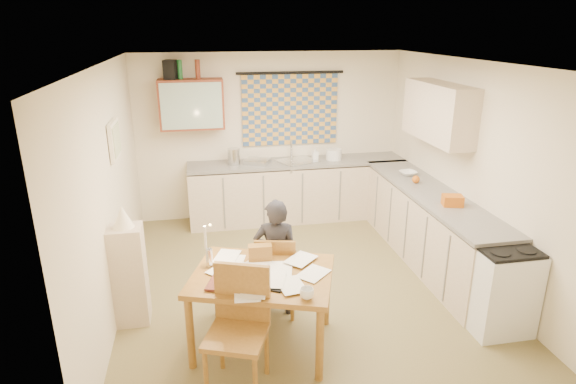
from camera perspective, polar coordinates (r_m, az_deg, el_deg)
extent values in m
cube|color=brown|center=(5.77, 1.55, -10.64)|extent=(4.00, 4.50, 0.02)
cube|color=white|center=(5.02, 1.82, 15.18)|extent=(4.00, 4.50, 0.02)
cube|color=beige|center=(7.41, -2.11, 6.62)|extent=(4.00, 0.02, 2.50)
cube|color=beige|center=(3.27, 10.38, -10.66)|extent=(4.00, 0.02, 2.50)
cube|color=beige|center=(5.23, -20.38, 0.01)|extent=(0.02, 4.50, 2.50)
cube|color=beige|center=(6.01, 20.76, 2.37)|extent=(0.02, 4.50, 2.50)
cube|color=#345483|center=(7.34, 0.25, 9.70)|extent=(1.45, 0.03, 1.05)
cylinder|color=black|center=(7.25, 0.29, 13.97)|extent=(1.60, 0.04, 0.04)
cube|color=maroon|center=(7.05, -11.36, 10.17)|extent=(0.90, 0.34, 0.70)
cube|color=#99B2A5|center=(6.88, -11.36, 9.96)|extent=(0.84, 0.02, 0.64)
cube|color=#C5AD8F|center=(6.25, 17.41, 9.03)|extent=(0.34, 1.30, 0.70)
cube|color=#F7ECCD|center=(5.48, -19.89, 5.83)|extent=(0.04, 0.50, 0.40)
cube|color=silver|center=(5.48, -19.63, 5.85)|extent=(0.01, 0.42, 0.32)
cube|color=#C5AD8F|center=(7.40, 1.20, 0.02)|extent=(3.30, 0.60, 0.86)
cube|color=#63605D|center=(7.26, 1.23, 3.52)|extent=(3.30, 0.62, 0.04)
cube|color=#C5AD8F|center=(6.34, 16.28, -4.15)|extent=(0.60, 2.95, 0.86)
cube|color=#63605D|center=(6.18, 16.69, -0.14)|extent=(0.62, 2.95, 0.04)
cube|color=white|center=(5.21, 23.62, -10.42)|extent=(0.57, 0.57, 0.85)
cube|color=black|center=(5.02, 24.28, -6.01)|extent=(0.54, 0.54, 0.03)
cube|color=silver|center=(7.27, 1.14, 3.37)|extent=(0.68, 0.62, 0.10)
cylinder|color=silver|center=(7.38, 0.40, 5.06)|extent=(0.03, 0.03, 0.28)
cube|color=silver|center=(7.15, -3.65, 3.65)|extent=(0.44, 0.42, 0.06)
cylinder|color=silver|center=(7.09, -6.44, 4.20)|extent=(0.18, 0.18, 0.24)
cylinder|color=white|center=(7.37, 5.45, 4.48)|extent=(0.30, 0.30, 0.16)
imported|color=white|center=(7.34, 3.23, 4.59)|extent=(0.10, 0.10, 0.19)
imported|color=white|center=(6.77, 14.04, 2.19)|extent=(0.31, 0.31, 0.05)
cube|color=#C75E12|center=(5.75, 18.92, -0.96)|extent=(0.25, 0.21, 0.12)
sphere|color=#C75E12|center=(6.44, 14.92, 1.45)|extent=(0.10, 0.10, 0.10)
cube|color=black|center=(7.00, -13.79, 13.90)|extent=(0.20, 0.23, 0.26)
cylinder|color=#195926|center=(6.99, -12.70, 13.98)|extent=(0.07, 0.07, 0.26)
cylinder|color=maroon|center=(6.99, -10.66, 14.11)|extent=(0.08, 0.08, 0.26)
cube|color=brown|center=(4.40, -3.06, -9.89)|extent=(1.48, 1.29, 0.05)
cube|color=brown|center=(5.03, -1.38, -9.72)|extent=(0.48, 0.48, 0.04)
cube|color=brown|center=(4.75, -1.55, -8.25)|extent=(0.40, 0.13, 0.44)
cube|color=brown|center=(4.05, -6.14, -16.60)|extent=(0.60, 0.60, 0.04)
cube|color=brown|center=(4.06, -5.43, -11.72)|extent=(0.45, 0.21, 0.51)
imported|color=black|center=(4.93, -1.44, -7.77)|extent=(0.58, 0.49, 1.25)
cube|color=#C5AD8F|center=(5.08, -18.26, -9.35)|extent=(0.32, 0.30, 1.03)
cone|color=#F7ECCD|center=(4.82, -19.03, -2.77)|extent=(0.20, 0.20, 0.22)
cube|color=brown|center=(4.57, -3.33, -7.22)|extent=(0.22, 0.11, 0.16)
imported|color=white|center=(4.00, 2.25, -11.93)|extent=(0.16, 0.16, 0.09)
imported|color=maroon|center=(4.27, -9.38, -10.50)|extent=(0.38, 0.40, 0.03)
imported|color=#C75E12|center=(4.40, -8.44, -9.55)|extent=(0.31, 0.35, 0.02)
cube|color=#C75E12|center=(4.21, -7.66, -10.75)|extent=(0.12, 0.08, 0.04)
cube|color=black|center=(4.12, -1.70, -11.52)|extent=(0.13, 0.10, 0.02)
cylinder|color=silver|center=(4.51, -9.30, -7.72)|extent=(0.08, 0.08, 0.18)
cylinder|color=white|center=(4.44, -9.78, -5.32)|extent=(0.03, 0.03, 0.22)
sphere|color=#FFCC66|center=(4.38, -9.20, -3.88)|extent=(0.02, 0.02, 0.02)
cube|color=white|center=(4.45, -1.86, -9.09)|extent=(0.25, 0.33, 0.00)
cube|color=white|center=(4.13, -4.82, -11.57)|extent=(0.26, 0.33, 0.00)
cube|color=white|center=(4.59, -6.61, -8.22)|extent=(0.28, 0.34, 0.00)
cube|color=white|center=(4.26, -1.42, -10.38)|extent=(0.28, 0.34, 0.00)
cube|color=white|center=(4.41, -0.92, -9.29)|extent=(0.27, 0.33, 0.00)
cube|color=white|center=(4.51, -3.94, -8.61)|extent=(0.35, 0.36, 0.00)
cube|color=white|center=(4.36, 3.02, -9.60)|extent=(0.36, 0.36, 0.00)
cube|color=white|center=(4.69, -7.25, -7.57)|extent=(0.30, 0.35, 0.00)
cube|color=white|center=(4.46, -7.59, -9.04)|extent=(0.36, 0.36, 0.00)
cube|color=white|center=(4.41, -4.63, -9.24)|extent=(0.31, 0.35, 0.00)
cube|color=white|center=(4.17, -4.01, -11.02)|extent=(0.22, 0.30, 0.00)
cube|color=white|center=(4.22, -5.92, -10.66)|extent=(0.34, 0.36, 0.00)
cube|color=white|center=(4.16, 0.38, -10.97)|extent=(0.25, 0.32, 0.00)
cube|color=white|center=(4.06, -4.88, -11.81)|extent=(0.23, 0.31, 0.00)
cube|color=white|center=(4.26, -5.45, -10.22)|extent=(0.36, 0.36, 0.00)
cube|color=white|center=(4.57, 1.53, -7.95)|extent=(0.36, 0.36, 0.00)
cube|color=white|center=(4.23, -1.83, -10.31)|extent=(0.28, 0.34, 0.00)
cube|color=white|center=(4.09, -4.05, -11.46)|extent=(0.27, 0.34, 0.00)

